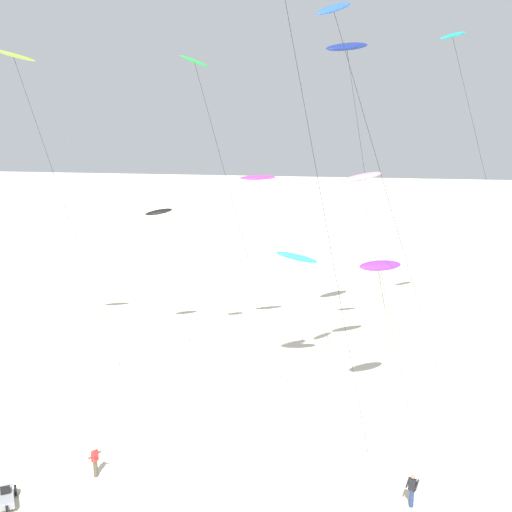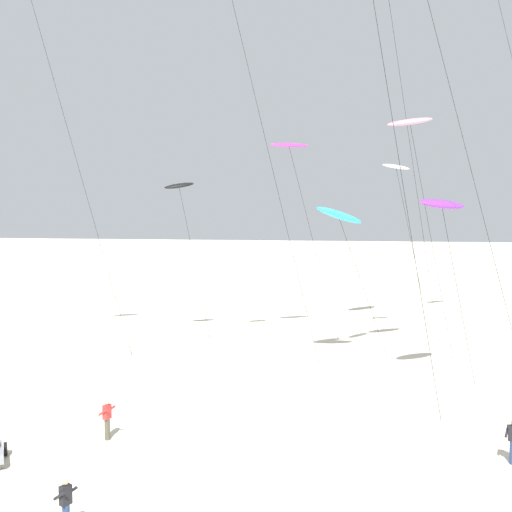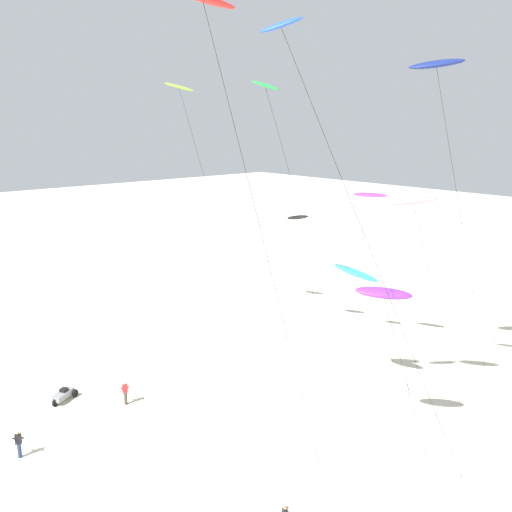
# 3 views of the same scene
# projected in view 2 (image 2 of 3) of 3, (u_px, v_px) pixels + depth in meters

# --- Properties ---
(ground_plane) EXTENTS (260.00, 260.00, 0.00)m
(ground_plane) POSITION_uv_depth(u_px,v_px,m) (164.00, 496.00, 21.91)
(ground_plane) COLOR beige
(kite_cyan) EXTENTS (4.60, 3.78, 9.54)m
(kite_cyan) POSITION_uv_depth(u_px,v_px,m) (339.00, 216.00, 37.23)
(kite_cyan) COLOR #33BFE0
(kite_cyan) RESTS_ON ground
(kite_magenta) EXTENTS (4.58, 3.59, 13.44)m
(kite_magenta) POSITION_uv_depth(u_px,v_px,m) (290.00, 147.00, 42.72)
(kite_magenta) COLOR #D8339E
(kite_magenta) RESTS_ON ground
(kite_pink) EXTENTS (4.58, 3.71, 14.47)m
(kite_pink) POSITION_uv_depth(u_px,v_px,m) (410.00, 123.00, 36.48)
(kite_pink) COLOR pink
(kite_pink) RESTS_ON ground
(kite_black) EXTENTS (2.80, 2.17, 10.98)m
(kite_black) POSITION_uv_depth(u_px,v_px,m) (179.00, 187.00, 43.61)
(kite_black) COLOR black
(kite_black) RESTS_ON ground
(kite_teal) EXTENTS (9.11, 7.68, 23.22)m
(kite_teal) POSITION_uv_depth(u_px,v_px,m) (499.00, 0.00, 42.10)
(kite_teal) COLOR teal
(kite_teal) RESTS_ON ground
(kite_purple) EXTENTS (3.70, 3.24, 9.97)m
(kite_purple) POSITION_uv_depth(u_px,v_px,m) (442.00, 205.00, 32.56)
(kite_purple) COLOR purple
(kite_purple) RESTS_ON ground
(kite_white) EXTENTS (3.86, 3.20, 12.14)m
(kite_white) POSITION_uv_depth(u_px,v_px,m) (397.00, 170.00, 43.62)
(kite_white) COLOR white
(kite_white) RESTS_ON ground
(kite_flyer_nearest) EXTENTS (0.66, 0.67, 1.67)m
(kite_flyer_nearest) POSITION_uv_depth(u_px,v_px,m) (107.00, 418.00, 26.96)
(kite_flyer_nearest) COLOR #4C4738
(kite_flyer_nearest) RESTS_ON ground
(kite_flyer_furthest) EXTENTS (0.70, 0.71, 1.67)m
(kite_flyer_furthest) POSITION_uv_depth(u_px,v_px,m) (66.00, 504.00, 19.43)
(kite_flyer_furthest) COLOR navy
(kite_flyer_furthest) RESTS_ON ground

